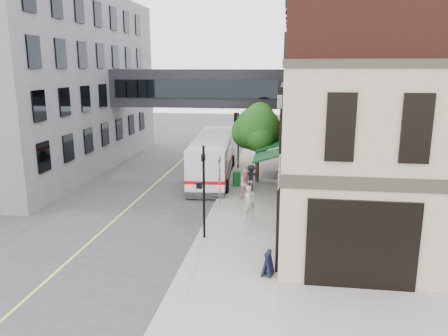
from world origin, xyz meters
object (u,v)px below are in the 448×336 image
(pedestrian_c, at_px, (251,177))
(sandwich_board, at_px, (268,263))
(bus, at_px, (213,155))
(pedestrian_b, at_px, (246,184))
(newspaper_box, at_px, (237,179))
(pedestrian_a, at_px, (249,202))

(pedestrian_c, xyz_separation_m, sandwich_board, (1.65, -12.13, -0.36))
(bus, bearing_deg, pedestrian_b, -61.10)
(sandwich_board, bearing_deg, newspaper_box, 116.36)
(pedestrian_b, bearing_deg, sandwich_board, -112.93)
(newspaper_box, relative_size, sandwich_board, 1.01)
(pedestrian_b, bearing_deg, pedestrian_a, -115.09)
(pedestrian_b, relative_size, pedestrian_c, 1.10)
(pedestrian_b, xyz_separation_m, newspaper_box, (-0.91, 2.82, -0.44))
(bus, distance_m, pedestrian_b, 6.17)
(bus, distance_m, pedestrian_c, 4.66)
(pedestrian_a, height_order, newspaper_box, pedestrian_a)
(pedestrian_b, bearing_deg, bus, 85.99)
(newspaper_box, bearing_deg, pedestrian_b, -85.40)
(bus, height_order, newspaper_box, bus)
(pedestrian_a, relative_size, pedestrian_b, 0.95)
(pedestrian_c, height_order, sandwich_board, pedestrian_c)
(pedestrian_c, distance_m, newspaper_box, 1.39)
(pedestrian_b, height_order, newspaper_box, pedestrian_b)
(pedestrian_a, xyz_separation_m, sandwich_board, (1.29, -6.52, -0.40))
(newspaper_box, bearing_deg, pedestrian_c, -52.15)
(pedestrian_c, distance_m, sandwich_board, 12.25)
(newspaper_box, xyz_separation_m, sandwich_board, (2.70, -12.98, -0.01))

